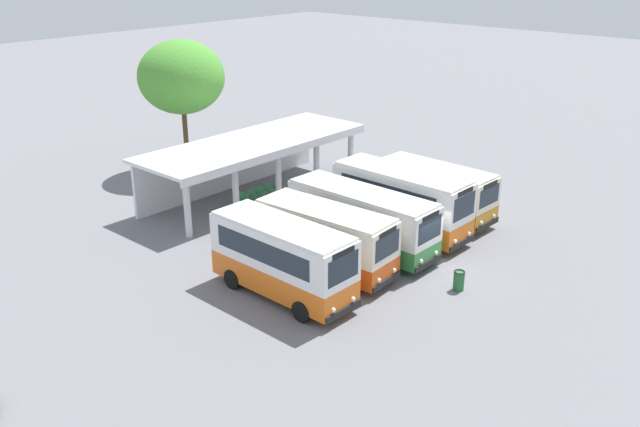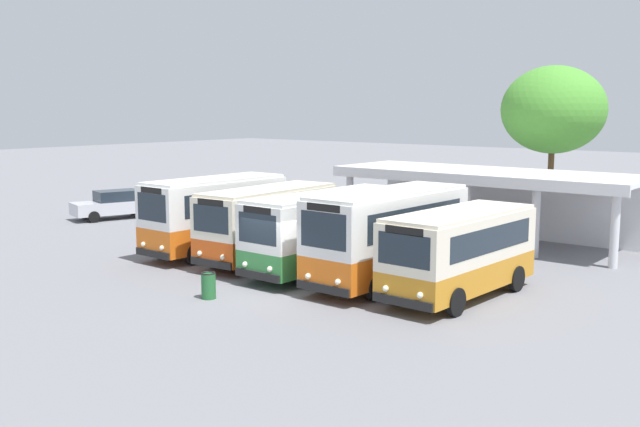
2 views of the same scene
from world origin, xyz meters
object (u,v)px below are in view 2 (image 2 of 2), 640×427
at_px(city_bus_fourth_amber, 388,233).
at_px(waiting_chair_fourth_seat, 482,234).
at_px(city_bus_nearest_orange, 215,212).
at_px(parked_car_flank, 115,204).
at_px(litter_bin_apron, 208,285).
at_px(waiting_chair_middle_seat, 469,233).
at_px(waiting_chair_second_from_end, 456,231).
at_px(city_bus_fifth_blue, 459,250).
at_px(city_bus_middle_cream, 328,228).
at_px(waiting_chair_end_by_column, 443,230).
at_px(waiting_chair_fifth_seat, 495,236).
at_px(city_bus_second_in_row, 268,221).

relative_size(city_bus_fourth_amber, waiting_chair_fourth_seat, 8.72).
height_order(city_bus_nearest_orange, waiting_chair_fourth_seat, city_bus_nearest_orange).
height_order(city_bus_fourth_amber, parked_car_flank, city_bus_fourth_amber).
bearing_deg(litter_bin_apron, waiting_chair_fourth_seat, 79.55).
height_order(parked_car_flank, waiting_chair_middle_seat, parked_car_flank).
relative_size(city_bus_nearest_orange, waiting_chair_second_from_end, 7.97).
xyz_separation_m(city_bus_fifth_blue, waiting_chair_second_from_end, (-5.08, 9.04, -1.11)).
distance_m(city_bus_middle_cream, waiting_chair_end_by_column, 8.75).
bearing_deg(parked_car_flank, waiting_chair_end_by_column, 17.71).
bearing_deg(parked_car_flank, city_bus_fourth_amber, -8.48).
distance_m(waiting_chair_fifth_seat, litter_bin_apron, 14.82).
bearing_deg(city_bus_second_in_row, parked_car_flank, 168.26).
xyz_separation_m(city_bus_second_in_row, waiting_chair_fifth_seat, (5.82, 8.87, -1.18)).
xyz_separation_m(city_bus_fourth_amber, waiting_chair_middle_seat, (-1.45, 8.94, -1.35)).
xyz_separation_m(city_bus_fifth_blue, waiting_chair_fifth_seat, (-3.05, 9.04, -1.11)).
relative_size(waiting_chair_end_by_column, waiting_chair_fourth_seat, 1.00).
relative_size(waiting_chair_end_by_column, waiting_chair_fifth_seat, 1.00).
bearing_deg(city_bus_second_in_row, litter_bin_apron, -66.04).
bearing_deg(waiting_chair_middle_seat, city_bus_fourth_amber, -80.81).
bearing_deg(city_bus_nearest_orange, city_bus_second_in_row, 4.14).
height_order(city_bus_middle_cream, waiting_chair_fourth_seat, city_bus_middle_cream).
xyz_separation_m(city_bus_second_in_row, waiting_chair_end_by_column, (3.11, 8.90, -1.18)).
height_order(waiting_chair_end_by_column, waiting_chair_fifth_seat, same).
height_order(city_bus_second_in_row, waiting_chair_middle_seat, city_bus_second_in_row).
bearing_deg(waiting_chair_fourth_seat, city_bus_fifth_blue, -67.68).
xyz_separation_m(city_bus_nearest_orange, city_bus_fifth_blue, (11.82, 0.05, -0.19)).
bearing_deg(waiting_chair_middle_seat, litter_bin_apron, -97.83).
xyz_separation_m(city_bus_fifth_blue, waiting_chair_fourth_seat, (-3.73, 9.07, -1.11)).
xyz_separation_m(waiting_chair_second_from_end, waiting_chair_middle_seat, (0.68, 0.05, 0.00)).
bearing_deg(waiting_chair_end_by_column, city_bus_fifth_blue, -57.58).
xyz_separation_m(city_bus_middle_cream, city_bus_fifth_blue, (5.91, -0.39, -0.07)).
relative_size(city_bus_nearest_orange, litter_bin_apron, 7.62).
relative_size(waiting_chair_end_by_column, litter_bin_apron, 0.96).
relative_size(parked_car_flank, waiting_chair_second_from_end, 5.68).
height_order(parked_car_flank, waiting_chair_second_from_end, parked_car_flank).
xyz_separation_m(city_bus_nearest_orange, waiting_chair_end_by_column, (6.07, 9.11, -1.30)).
height_order(city_bus_second_in_row, waiting_chair_second_from_end, city_bus_second_in_row).
bearing_deg(waiting_chair_fourth_seat, city_bus_second_in_row, -119.97).
xyz_separation_m(city_bus_middle_cream, parked_car_flank, (-17.95, 2.89, -0.87)).
bearing_deg(waiting_chair_fourth_seat, parked_car_flank, -163.93).
relative_size(city_bus_fifth_blue, litter_bin_apron, 7.50).
bearing_deg(waiting_chair_middle_seat, city_bus_second_in_row, -116.55).
bearing_deg(city_bus_fifth_blue, waiting_chair_fifth_seat, 108.66).
distance_m(city_bus_fourth_amber, waiting_chair_end_by_column, 9.42).
distance_m(city_bus_fifth_blue, waiting_chair_middle_seat, 10.17).
bearing_deg(waiting_chair_fourth_seat, waiting_chair_end_by_column, -179.50).
height_order(city_bus_second_in_row, waiting_chair_end_by_column, city_bus_second_in_row).
height_order(city_bus_fifth_blue, waiting_chair_second_from_end, city_bus_fifth_blue).
bearing_deg(city_bus_fifth_blue, city_bus_middle_cream, 176.24).
distance_m(city_bus_second_in_row, waiting_chair_fifth_seat, 10.68).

